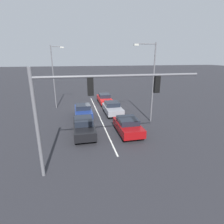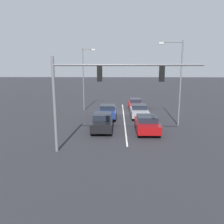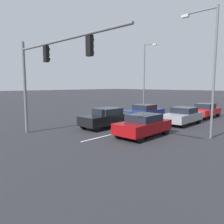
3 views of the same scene
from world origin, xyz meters
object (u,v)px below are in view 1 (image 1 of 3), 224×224
Objects in this scene: street_lamp_right_shoulder at (54,74)px; car_maroon_leftlane_front at (128,125)px; car_black_midlane_front at (84,127)px; car_red_leftlane_third at (104,98)px; street_lamp_left_shoulder at (151,78)px; car_navy_midlane_second at (83,111)px; car_gray_leftlane_second at (112,108)px; traffic_signal_gantry at (89,99)px.

car_maroon_leftlane_front is at bearing 124.42° from street_lamp_right_shoulder.
car_red_leftlane_third is at bearing -109.31° from car_black_midlane_front.
street_lamp_left_shoulder reaches higher than car_red_leftlane_third.
car_navy_midlane_second is 6.79m from street_lamp_right_shoulder.
car_gray_leftlane_second is 0.52× the size of street_lamp_left_shoulder.
traffic_signal_gantry is at bearing 101.96° from street_lamp_right_shoulder.
traffic_signal_gantry reaches higher than car_black_midlane_front.
street_lamp_right_shoulder is at bearing -78.04° from traffic_signal_gantry.
street_lamp_right_shoulder is at bearing -37.02° from street_lamp_left_shoulder.
car_black_midlane_front is at bearing -88.56° from traffic_signal_gantry.
street_lamp_right_shoulder reaches higher than traffic_signal_gantry.
street_lamp_right_shoulder reaches higher than car_navy_midlane_second.
car_navy_midlane_second is 6.64m from car_red_leftlane_third.
car_maroon_leftlane_front is 5.56m from street_lamp_left_shoulder.
car_navy_midlane_second is (3.53, 0.50, 0.03)m from car_gray_leftlane_second.
car_navy_midlane_second is at bearing -55.81° from car_maroon_leftlane_front.
car_gray_leftlane_second is (-3.76, -5.39, -0.04)m from car_black_midlane_front.
traffic_signal_gantry reaches higher than car_gray_leftlane_second.
car_navy_midlane_second is 10.66m from traffic_signal_gantry.
car_gray_leftlane_second is at bearing -88.90° from car_maroon_leftlane_front.
car_navy_midlane_second is 0.45× the size of traffic_signal_gantry.
car_black_midlane_front is 0.53× the size of street_lamp_left_shoulder.
car_navy_midlane_second is 0.92× the size of car_red_leftlane_third.
car_maroon_leftlane_front is 0.96× the size of car_navy_midlane_second.
car_black_midlane_front is 1.05× the size of car_maroon_leftlane_front.
car_maroon_leftlane_front is 12.70m from street_lamp_right_shoulder.
street_lamp_right_shoulder is (6.84, -9.99, 3.84)m from car_maroon_leftlane_front.
car_red_leftlane_third reaches higher than car_maroon_leftlane_front.
car_black_midlane_front is 0.93× the size of car_red_leftlane_third.
car_black_midlane_front is 8.23m from street_lamp_left_shoulder.
car_red_leftlane_third is at bearing -68.98° from street_lamp_left_shoulder.
car_navy_midlane_second reaches higher than car_red_leftlane_third.
car_red_leftlane_third is at bearing -89.31° from car_gray_leftlane_second.
traffic_signal_gantry is (-0.13, 5.11, 3.67)m from car_black_midlane_front.
car_navy_midlane_second reaches higher than car_maroon_leftlane_front.
street_lamp_right_shoulder is 12.46m from street_lamp_left_shoulder.
car_red_leftlane_third is at bearing -89.09° from car_maroon_leftlane_front.
car_maroon_leftlane_front is at bearing -128.92° from traffic_signal_gantry.
car_black_midlane_front reaches higher than car_maroon_leftlane_front.
car_red_leftlane_third is 0.58× the size of street_lamp_left_shoulder.
car_gray_leftlane_second is at bearing -46.40° from street_lamp_left_shoulder.
car_navy_midlane_second is 8.30m from street_lamp_left_shoulder.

